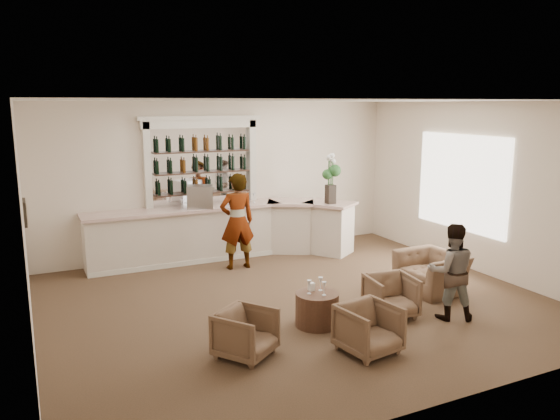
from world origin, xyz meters
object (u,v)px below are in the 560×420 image
(cocktail_table, at_px, (317,309))
(armchair_left, at_px, (246,333))
(bar_counter, at_px, (225,232))
(guest, at_px, (451,272))
(armchair_center, at_px, (369,329))
(armchair_far, at_px, (431,272))
(espresso_machine, at_px, (200,197))
(armchair_right, at_px, (391,296))
(flower_vase, at_px, (331,176))
(sommelier, at_px, (237,221))

(cocktail_table, bearing_deg, armchair_left, -159.91)
(bar_counter, distance_m, guest, 5.04)
(armchair_center, xyz_separation_m, armchair_far, (2.38, 1.53, 0.01))
(cocktail_table, height_order, armchair_center, armchair_center)
(guest, height_order, armchair_center, guest)
(cocktail_table, relative_size, espresso_machine, 1.24)
(armchair_right, height_order, flower_vase, flower_vase)
(flower_vase, bearing_deg, bar_counter, 161.23)
(armchair_left, height_order, espresso_machine, espresso_machine)
(armchair_center, xyz_separation_m, espresso_machine, (-0.70, 5.08, 1.04))
(armchair_left, distance_m, armchair_center, 1.63)
(cocktail_table, height_order, armchair_far, armchair_far)
(cocktail_table, xyz_separation_m, guest, (1.97, -0.64, 0.50))
(armchair_right, relative_size, flower_vase, 0.66)
(bar_counter, xyz_separation_m, sommelier, (-0.02, -0.79, 0.39))
(espresso_machine, bearing_deg, bar_counter, 18.48)
(cocktail_table, bearing_deg, guest, -17.92)
(guest, xyz_separation_m, armchair_center, (-1.80, -0.45, -0.42))
(bar_counter, xyz_separation_m, flower_vase, (2.15, -0.73, 1.17))
(armchair_left, relative_size, armchair_center, 0.96)
(armchair_left, relative_size, armchair_right, 0.98)
(guest, relative_size, armchair_right, 2.09)
(guest, height_order, armchair_right, guest)
(armchair_center, height_order, armchair_right, armchair_center)
(armchair_center, relative_size, armchair_far, 0.68)
(guest, bearing_deg, espresso_machine, -34.11)
(sommelier, distance_m, armchair_center, 4.34)
(flower_vase, bearing_deg, armchair_right, -105.21)
(armchair_center, bearing_deg, flower_vase, 56.81)
(armchair_far, bearing_deg, flower_vase, -175.59)
(armchair_right, xyz_separation_m, flower_vase, (0.93, 3.44, 1.42))
(bar_counter, bearing_deg, guest, -66.93)
(cocktail_table, bearing_deg, flower_vase, 56.58)
(cocktail_table, xyz_separation_m, flower_vase, (2.15, 3.26, 1.49))
(sommelier, distance_m, armchair_left, 3.97)
(sommelier, xyz_separation_m, armchair_far, (2.57, -2.76, -0.62))
(armchair_right, bearing_deg, guest, -23.33)
(guest, height_order, espresso_machine, espresso_machine)
(armchair_center, xyz_separation_m, flower_vase, (1.98, 4.35, 1.41))
(armchair_left, distance_m, armchair_far, 4.00)
(sommelier, xyz_separation_m, flower_vase, (2.17, 0.06, 0.78))
(cocktail_table, bearing_deg, armchair_far, 9.93)
(cocktail_table, xyz_separation_m, sommelier, (-0.02, 3.20, 0.71))
(bar_counter, distance_m, armchair_far, 4.37)
(armchair_left, height_order, armchair_far, armchair_far)
(bar_counter, bearing_deg, armchair_right, -73.74)
(bar_counter, height_order, cocktail_table, bar_counter)
(cocktail_table, distance_m, espresso_machine, 4.18)
(armchair_right, bearing_deg, armchair_far, 33.17)
(cocktail_table, bearing_deg, armchair_right, -8.22)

